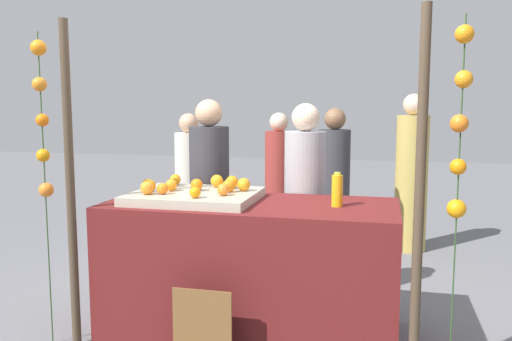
# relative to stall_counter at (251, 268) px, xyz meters

# --- Properties ---
(ground_plane) EXTENTS (24.00, 24.00, 0.00)m
(ground_plane) POSITION_rel_stall_counter_xyz_m (0.00, 0.00, -0.46)
(ground_plane) COLOR slate
(stall_counter) EXTENTS (1.95, 0.87, 0.91)m
(stall_counter) POSITION_rel_stall_counter_xyz_m (0.00, 0.00, 0.00)
(stall_counter) COLOR #5B1919
(stall_counter) RESTS_ON ground_plane
(orange_tray) EXTENTS (0.84, 0.69, 0.06)m
(orange_tray) POSITION_rel_stall_counter_xyz_m (-0.39, -0.02, 0.49)
(orange_tray) COLOR #B2AD99
(orange_tray) RESTS_ON stall_counter
(orange_0) EXTENTS (0.08, 0.08, 0.08)m
(orange_0) POSITION_rel_stall_counter_xyz_m (-0.57, -0.16, 0.55)
(orange_0) COLOR orange
(orange_0) RESTS_ON orange_tray
(orange_1) EXTENTS (0.08, 0.08, 0.08)m
(orange_1) POSITION_rel_stall_counter_xyz_m (-0.56, -0.02, 0.56)
(orange_1) COLOR orange
(orange_1) RESTS_ON orange_tray
(orange_2) EXTENTS (0.08, 0.08, 0.08)m
(orange_2) POSITION_rel_stall_counter_xyz_m (-0.70, -0.08, 0.56)
(orange_2) COLOR orange
(orange_2) RESTS_ON orange_tray
(orange_3) EXTENTS (0.07, 0.07, 0.07)m
(orange_3) POSITION_rel_stall_counter_xyz_m (-0.31, -0.25, 0.55)
(orange_3) COLOR orange
(orange_3) RESTS_ON orange_tray
(orange_4) EXTENTS (0.09, 0.09, 0.09)m
(orange_4) POSITION_rel_stall_counter_xyz_m (-0.66, -0.19, 0.56)
(orange_4) COLOR orange
(orange_4) RESTS_ON orange_tray
(orange_5) EXTENTS (0.08, 0.08, 0.08)m
(orange_5) POSITION_rel_stall_counter_xyz_m (-0.75, 0.01, 0.55)
(orange_5) COLOR orange
(orange_5) RESTS_ON orange_tray
(orange_6) EXTENTS (0.09, 0.09, 0.09)m
(orange_6) POSITION_rel_stall_counter_xyz_m (-0.19, 0.19, 0.56)
(orange_6) COLOR orange
(orange_6) RESTS_ON orange_tray
(orange_7) EXTENTS (0.09, 0.09, 0.09)m
(orange_7) POSITION_rel_stall_counter_xyz_m (-0.39, 0.03, 0.56)
(orange_7) COLOR orange
(orange_7) RESTS_ON orange_tray
(orange_8) EXTENTS (0.08, 0.08, 0.08)m
(orange_8) POSITION_rel_stall_counter_xyz_m (-0.65, 0.25, 0.56)
(orange_8) COLOR orange
(orange_8) RESTS_ON orange_tray
(orange_9) EXTENTS (0.09, 0.09, 0.09)m
(orange_9) POSITION_rel_stall_counter_xyz_m (-0.31, 0.22, 0.56)
(orange_9) COLOR orange
(orange_9) RESTS_ON orange_tray
(orange_10) EXTENTS (0.08, 0.08, 0.08)m
(orange_10) POSITION_rel_stall_counter_xyz_m (-0.16, -0.11, 0.56)
(orange_10) COLOR orange
(orange_10) RESTS_ON orange_tray
(orange_11) EXTENTS (0.09, 0.09, 0.09)m
(orange_11) POSITION_rel_stall_counter_xyz_m (-0.16, 0.03, 0.56)
(orange_11) COLOR orange
(orange_11) RESTS_ON orange_tray
(orange_12) EXTENTS (0.09, 0.09, 0.09)m
(orange_12) POSITION_rel_stall_counter_xyz_m (-0.07, 0.10, 0.56)
(orange_12) COLOR orange
(orange_12) RESTS_ON orange_tray
(juice_bottle) EXTENTS (0.07, 0.07, 0.22)m
(juice_bottle) POSITION_rel_stall_counter_xyz_m (0.58, 0.00, 0.56)
(juice_bottle) COLOR #EBA315
(juice_bottle) RESTS_ON stall_counter
(chalkboard_sign) EXTENTS (0.36, 0.03, 0.52)m
(chalkboard_sign) POSITION_rel_stall_counter_xyz_m (-0.14, -0.61, -0.21)
(chalkboard_sign) COLOR brown
(chalkboard_sign) RESTS_ON ground_plane
(vendor_left) EXTENTS (0.32, 0.32, 1.61)m
(vendor_left) POSITION_rel_stall_counter_xyz_m (-0.51, 0.64, 0.29)
(vendor_left) COLOR #333338
(vendor_left) RESTS_ON ground_plane
(vendor_right) EXTENTS (0.32, 0.32, 1.58)m
(vendor_right) POSITION_rel_stall_counter_xyz_m (0.28, 0.61, 0.28)
(vendor_right) COLOR #99999E
(vendor_right) RESTS_ON ground_plane
(crowd_person_0) EXTENTS (0.31, 0.31, 1.54)m
(crowd_person_0) POSITION_rel_stall_counter_xyz_m (0.40, 1.74, 0.26)
(crowd_person_0) COLOR #333338
(crowd_person_0) RESTS_ON ground_plane
(crowd_person_1) EXTENTS (0.34, 0.34, 1.69)m
(crowd_person_1) POSITION_rel_stall_counter_xyz_m (1.16, 2.44, 0.33)
(crowd_person_1) COLOR tan
(crowd_person_1) RESTS_ON ground_plane
(crowd_person_2) EXTENTS (0.30, 0.30, 1.48)m
(crowd_person_2) POSITION_rel_stall_counter_xyz_m (-1.10, 1.73, 0.24)
(crowd_person_2) COLOR beige
(crowd_person_2) RESTS_ON ground_plane
(crowd_person_3) EXTENTS (0.30, 0.30, 1.49)m
(crowd_person_3) POSITION_rel_stall_counter_xyz_m (-0.24, 2.15, 0.24)
(crowd_person_3) COLOR maroon
(crowd_person_3) RESTS_ON ground_plane
(canopy_post_left) EXTENTS (0.06, 0.06, 2.09)m
(canopy_post_left) POSITION_rel_stall_counter_xyz_m (-1.06, -0.47, 0.59)
(canopy_post_left) COLOR #473828
(canopy_post_left) RESTS_ON ground_plane
(canopy_post_right) EXTENTS (0.06, 0.06, 2.09)m
(canopy_post_right) POSITION_rel_stall_counter_xyz_m (1.06, -0.47, 0.59)
(canopy_post_right) COLOR #473828
(canopy_post_right) RESTS_ON ground_plane
(garland_strand_left) EXTENTS (0.10, 0.11, 2.01)m
(garland_strand_left) POSITION_rel_stall_counter_xyz_m (-1.22, -0.49, 1.02)
(garland_strand_left) COLOR #2D4C23
(garland_strand_left) RESTS_ON ground_plane
(garland_strand_right) EXTENTS (0.10, 0.11, 2.01)m
(garland_strand_right) POSITION_rel_stall_counter_xyz_m (1.24, -0.53, 0.99)
(garland_strand_right) COLOR #2D4C23
(garland_strand_right) RESTS_ON ground_plane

